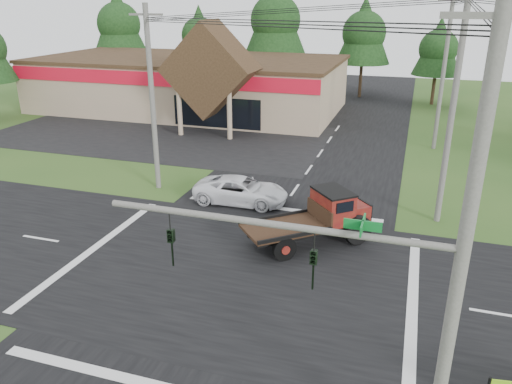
% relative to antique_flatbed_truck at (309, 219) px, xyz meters
% --- Properties ---
extents(ground, '(120.00, 120.00, 0.00)m').
position_rel_antique_flatbed_truck_xyz_m(ground, '(-2.24, -3.44, -1.26)').
color(ground, '#284A1A').
rests_on(ground, ground).
extents(road_ns, '(12.00, 120.00, 0.02)m').
position_rel_antique_flatbed_truck_xyz_m(road_ns, '(-2.24, -3.44, -1.25)').
color(road_ns, black).
rests_on(road_ns, ground).
extents(road_ew, '(120.00, 12.00, 0.02)m').
position_rel_antique_flatbed_truck_xyz_m(road_ew, '(-2.24, -3.44, -1.25)').
color(road_ew, black).
rests_on(road_ew, ground).
extents(parking_apron, '(28.00, 14.00, 0.02)m').
position_rel_antique_flatbed_truck_xyz_m(parking_apron, '(-16.24, 15.56, -1.25)').
color(parking_apron, black).
rests_on(parking_apron, ground).
extents(cvs_building, '(30.40, 18.20, 9.19)m').
position_rel_antique_flatbed_truck_xyz_m(cvs_building, '(-17.94, 26.13, 1.52)').
color(cvs_building, tan).
rests_on(cvs_building, ground).
extents(traffic_signal_mast, '(8.12, 0.24, 7.00)m').
position_rel_antique_flatbed_truck_xyz_m(traffic_signal_mast, '(3.58, -10.94, 3.16)').
color(traffic_signal_mast, '#595651').
rests_on(traffic_signal_mast, ground).
extents(utility_pole_nr, '(2.00, 0.30, 11.00)m').
position_rel_antique_flatbed_truck_xyz_m(utility_pole_nr, '(5.26, -10.94, 4.38)').
color(utility_pole_nr, '#595651').
rests_on(utility_pole_nr, ground).
extents(utility_pole_nw, '(2.00, 0.30, 10.50)m').
position_rel_antique_flatbed_truck_xyz_m(utility_pole_nw, '(-10.24, 4.56, 4.13)').
color(utility_pole_nw, '#595651').
rests_on(utility_pole_nw, ground).
extents(utility_pole_ne, '(2.00, 0.30, 11.50)m').
position_rel_antique_flatbed_truck_xyz_m(utility_pole_ne, '(5.76, 4.56, 4.63)').
color(utility_pole_ne, '#595651').
rests_on(utility_pole_ne, ground).
extents(utility_pole_n, '(2.00, 0.30, 11.20)m').
position_rel_antique_flatbed_truck_xyz_m(utility_pole_n, '(5.76, 18.56, 4.48)').
color(utility_pole_n, '#595651').
rests_on(utility_pole_n, ground).
extents(tree_row_a, '(6.72, 6.72, 12.12)m').
position_rel_antique_flatbed_truck_xyz_m(tree_row_a, '(-32.24, 36.56, 6.79)').
color(tree_row_a, '#332316').
rests_on(tree_row_a, ground).
extents(tree_row_b, '(5.60, 5.60, 10.10)m').
position_rel_antique_flatbed_truck_xyz_m(tree_row_b, '(-22.24, 38.56, 5.44)').
color(tree_row_b, '#332316').
rests_on(tree_row_b, ground).
extents(tree_row_c, '(7.28, 7.28, 13.13)m').
position_rel_antique_flatbed_truck_xyz_m(tree_row_c, '(-12.24, 37.56, 7.46)').
color(tree_row_c, '#332316').
rests_on(tree_row_c, ground).
extents(tree_row_d, '(6.16, 6.16, 11.11)m').
position_rel_antique_flatbed_truck_xyz_m(tree_row_d, '(-2.24, 38.56, 6.12)').
color(tree_row_d, '#332316').
rests_on(tree_row_d, ground).
extents(tree_row_e, '(5.04, 5.04, 9.09)m').
position_rel_antique_flatbed_truck_xyz_m(tree_row_e, '(5.76, 36.56, 4.77)').
color(tree_row_e, '#332316').
rests_on(tree_row_e, ground).
extents(antique_flatbed_truck, '(6.06, 5.70, 2.52)m').
position_rel_antique_flatbed_truck_xyz_m(antique_flatbed_truck, '(0.00, 0.00, 0.00)').
color(antique_flatbed_truck, '#510B0F').
rests_on(antique_flatbed_truck, ground).
extents(white_pickup, '(5.28, 2.57, 1.45)m').
position_rel_antique_flatbed_truck_xyz_m(white_pickup, '(-4.67, 3.80, -0.54)').
color(white_pickup, white).
rests_on(white_pickup, ground).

